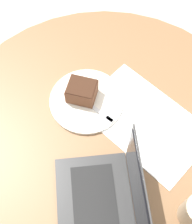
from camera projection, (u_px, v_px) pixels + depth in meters
The scene contains 7 objects.
ground_plane at pixel (102, 190), 1.67m from camera, with size 12.00×12.00×0.00m, color #B7AD9E.
dining_table at pixel (105, 153), 1.17m from camera, with size 1.10×1.10×0.74m.
paper_document at pixel (144, 121), 1.04m from camera, with size 0.47×0.39×0.00m.
plate at pixel (86, 101), 1.07m from camera, with size 0.25×0.25×0.01m.
cake_slice at pixel (82, 91), 1.04m from camera, with size 0.10×0.09×0.06m.
fork at pixel (97, 110), 1.04m from camera, with size 0.17×0.07×0.00m.
laptop at pixel (107, 211), 0.86m from camera, with size 0.36×0.41×0.23m.
Camera 1 is at (-0.13, 0.39, 1.67)m, focal length 50.00 mm.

